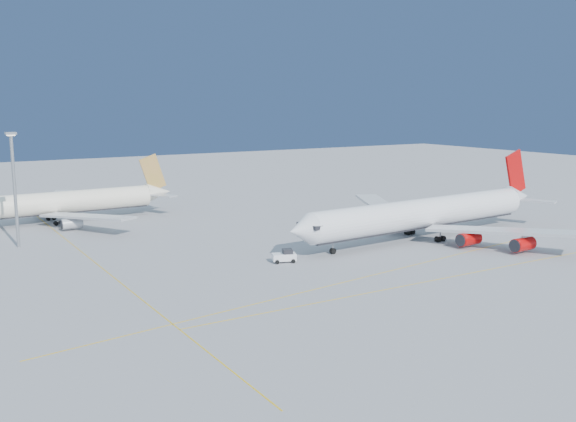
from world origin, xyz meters
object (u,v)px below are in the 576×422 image
object	(u,v)px
airliner_etihad	(55,203)
light_mast	(14,180)
pushback_tug	(285,256)
airliner_virgin	(427,213)

from	to	relation	value
airliner_etihad	light_mast	size ratio (longest dim) A/B	2.59
airliner_etihad	pushback_tug	size ratio (longest dim) A/B	12.59
airliner_virgin	airliner_etihad	distance (m)	88.41
airliner_virgin	pushback_tug	bearing A→B (deg)	179.72
light_mast	airliner_etihad	bearing A→B (deg)	62.83
light_mast	airliner_virgin	bearing A→B (deg)	-25.05
airliner_virgin	airliner_etihad	world-z (taller)	airliner_virgin
pushback_tug	light_mast	distance (m)	56.78
airliner_virgin	airliner_etihad	xyz separation A→B (m)	(-64.77, 60.18, -0.61)
airliner_virgin	airliner_etihad	bearing A→B (deg)	133.09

